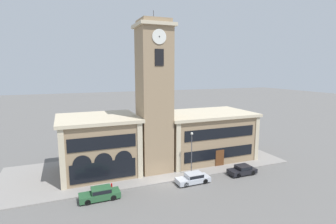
{
  "coord_description": "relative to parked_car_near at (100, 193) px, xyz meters",
  "views": [
    {
      "loc": [
        -12.07,
        -30.73,
        14.92
      ],
      "look_at": [
        1.26,
        2.62,
        9.14
      ],
      "focal_mm": 28.0,
      "sensor_mm": 36.0,
      "label": 1
    }
  ],
  "objects": [
    {
      "name": "fire_hydrant",
      "position": [
        1.6,
        1.75,
        -0.19
      ],
      "size": [
        0.22,
        0.22,
        0.87
      ],
      "color": "red",
      "rests_on": "sidewalk_kerb"
    },
    {
      "name": "town_hall_right_wing",
      "position": [
        18.72,
        8.65,
        3.2
      ],
      "size": [
        15.5,
        10.1,
        7.86
      ],
      "color": "#937A5B",
      "rests_on": "ground_plane"
    },
    {
      "name": "clock_tower",
      "position": [
        8.81,
        6.18,
        10.18
      ],
      "size": [
        5.11,
        5.11,
        22.97
      ],
      "color": "#937A5B",
      "rests_on": "ground_plane"
    },
    {
      "name": "parked_car_far",
      "position": [
        20.04,
        -0.0,
        -0.05
      ],
      "size": [
        4.08,
        1.89,
        1.34
      ],
      "rotation": [
        0.0,
        0.0,
        3.15
      ],
      "color": "black",
      "rests_on": "ground_plane"
    },
    {
      "name": "street_lamp",
      "position": [
        12.86,
        2.08,
        3.47
      ],
      "size": [
        0.36,
        0.36,
        6.28
      ],
      "color": "#4C4C51",
      "rests_on": "sidewalk_kerb"
    },
    {
      "name": "parked_car_mid",
      "position": [
        12.11,
        -0.0,
        -0.03
      ],
      "size": [
        4.57,
        1.87,
        1.37
      ],
      "rotation": [
        0.0,
        0.0,
        3.15
      ],
      "color": "#B2B7C1",
      "rests_on": "ground_plane"
    },
    {
      "name": "town_hall_left_wing",
      "position": [
        1.02,
        8.64,
        3.43
      ],
      "size": [
        11.27,
        10.1,
        8.32
      ],
      "color": "#937A5B",
      "rests_on": "ground_plane"
    },
    {
      "name": "sidewalk_kerb",
      "position": [
        8.81,
        8.37,
        -0.68
      ],
      "size": [
        42.62,
        14.02,
        0.15
      ],
      "color": "gray",
      "rests_on": "ground_plane"
    },
    {
      "name": "parked_car_near",
      "position": [
        0.0,
        0.0,
        0.0
      ],
      "size": [
        4.65,
        1.81,
        1.45
      ],
      "rotation": [
        0.0,
        0.0,
        3.15
      ],
      "color": "#285633",
      "rests_on": "ground_plane"
    },
    {
      "name": "ground_plane",
      "position": [
        8.81,
        1.36,
        -0.76
      ],
      "size": [
        300.0,
        300.0,
        0.0
      ],
      "primitive_type": "plane",
      "color": "#605E5B"
    }
  ]
}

